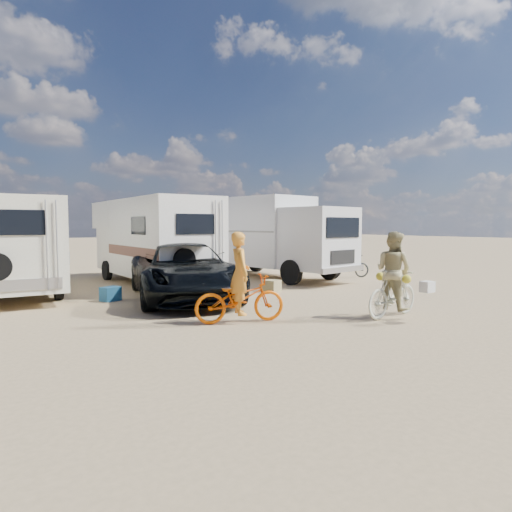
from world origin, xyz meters
TOP-DOWN VIEW (x-y plane):
  - ground at (0.00, 0.00)m, footprint 140.00×140.00m
  - rv_main at (-0.49, 7.24)m, footprint 2.35×6.88m
  - rv_left at (-4.97, 7.65)m, footprint 2.86×7.42m
  - box_truck at (4.26, 6.39)m, footprint 3.36×7.39m
  - dark_suv at (-0.98, 3.57)m, footprint 4.15×6.32m
  - bike_man at (-1.32, -0.01)m, footprint 2.12×1.25m
  - bike_woman at (1.92, -1.53)m, footprint 1.89×0.70m
  - rider_man at (-1.32, -0.01)m, footprint 0.61×0.76m
  - rider_woman at (1.92, -1.53)m, footprint 0.76×0.94m
  - bike_parked at (6.78, 4.55)m, footprint 1.87×1.27m
  - cooler at (-2.86, 4.40)m, footprint 0.59×0.51m
  - crate at (1.97, 3.26)m, footprint 0.59×0.59m

SIDE VIEW (x-z plane):
  - ground at x=0.00m, z-range 0.00..0.00m
  - crate at x=1.97m, z-range 0.00..0.37m
  - cooler at x=-2.86m, z-range 0.00..0.40m
  - bike_parked at x=6.78m, z-range 0.00..0.93m
  - bike_man at x=-1.32m, z-range 0.00..1.05m
  - bike_woman at x=1.92m, z-range 0.00..1.11m
  - dark_suv at x=-0.98m, z-range 0.00..1.62m
  - rider_woman at x=1.92m, z-range 0.00..1.81m
  - rider_man at x=-1.32m, z-range 0.00..1.81m
  - rv_left at x=-4.97m, z-range 0.00..2.89m
  - rv_main at x=-0.49m, z-range 0.00..3.04m
  - box_truck at x=4.26m, z-range 0.00..3.27m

